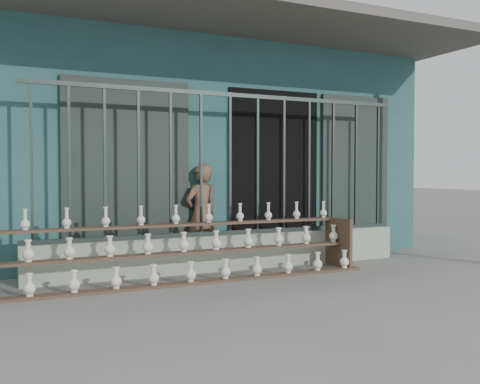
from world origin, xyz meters
name	(u,v)px	position (x,y,z in m)	size (l,w,h in m)	color
ground	(280,290)	(0.00, 0.00, 0.00)	(60.00, 60.00, 0.00)	slate
workshop_building	(163,151)	(0.00, 4.23, 1.62)	(7.40, 6.60, 3.21)	#2A5859
parapet_wall	(230,252)	(0.00, 1.30, 0.23)	(5.00, 0.20, 0.45)	#A7B89E
security_fence	(230,164)	(0.00, 1.30, 1.35)	(5.00, 0.04, 1.80)	#283330
shelf_rack	(183,249)	(-0.77, 0.89, 0.36)	(4.50, 0.68, 0.85)	brown
elderly_woman	(201,215)	(-0.24, 1.70, 0.68)	(0.49, 0.32, 1.35)	brown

